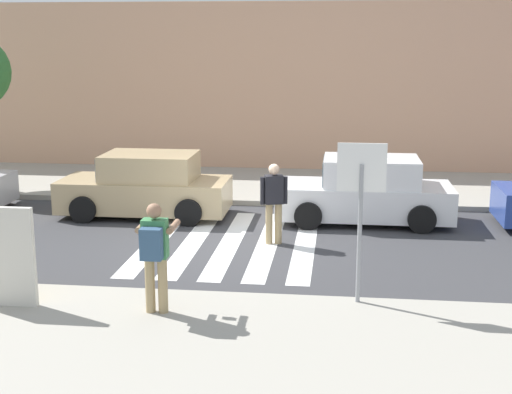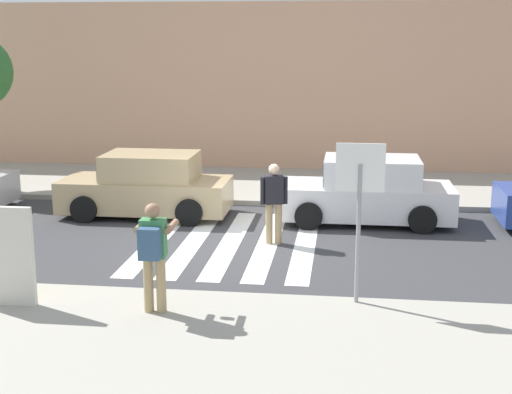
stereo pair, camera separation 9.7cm
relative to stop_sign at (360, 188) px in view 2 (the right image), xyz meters
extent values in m
plane|color=#38383A|center=(-2.63, 3.39, -2.01)|extent=(120.00, 120.00, 0.00)
cube|color=#9E998C|center=(-2.63, -2.81, -1.94)|extent=(60.00, 6.00, 0.14)
cube|color=#9E998C|center=(-2.63, 9.39, -1.94)|extent=(60.00, 4.80, 0.14)
cube|color=tan|center=(-2.63, 13.79, 0.69)|extent=(56.00, 4.00, 5.41)
cube|color=silver|center=(-4.23, 3.59, -2.01)|extent=(0.44, 5.20, 0.01)
cube|color=silver|center=(-3.43, 3.59, -2.01)|extent=(0.44, 5.20, 0.01)
cube|color=silver|center=(-2.63, 3.59, -2.01)|extent=(0.44, 5.20, 0.01)
cube|color=silver|center=(-1.83, 3.59, -2.01)|extent=(0.44, 5.20, 0.01)
cube|color=silver|center=(-1.03, 3.59, -2.01)|extent=(0.44, 5.20, 0.01)
cylinder|color=gray|center=(0.00, -0.01, -0.75)|extent=(0.07, 0.07, 2.24)
cube|color=white|center=(0.00, 0.00, 0.32)|extent=(0.76, 0.03, 0.76)
cube|color=red|center=(0.00, 0.02, 0.32)|extent=(0.66, 0.02, 0.66)
cylinder|color=tan|center=(-3.19, -0.83, -1.43)|extent=(0.15, 0.15, 0.88)
cylinder|color=tan|center=(-2.99, -0.83, -1.43)|extent=(0.15, 0.15, 0.88)
cube|color=#3D844C|center=(-3.09, -0.83, -0.69)|extent=(0.38, 0.25, 0.60)
sphere|color=#A37556|center=(-3.09, -0.83, -0.26)|extent=(0.23, 0.23, 0.23)
cylinder|color=#A37556|center=(-3.33, -0.61, -0.56)|extent=(0.11, 0.58, 0.10)
cylinder|color=#A37556|center=(-2.85, -0.60, -0.56)|extent=(0.11, 0.58, 0.10)
cube|color=black|center=(-3.09, -0.43, -0.53)|extent=(0.14, 0.10, 0.10)
cube|color=#335170|center=(-3.08, -1.06, -0.71)|extent=(0.32, 0.21, 0.48)
cylinder|color=tan|center=(-1.79, 3.57, -1.57)|extent=(0.15, 0.15, 0.88)
cylinder|color=tan|center=(-1.60, 3.62, -1.57)|extent=(0.15, 0.15, 0.88)
cube|color=black|center=(-1.70, 3.59, -0.83)|extent=(0.43, 0.32, 0.60)
sphere|color=beige|center=(-1.70, 3.59, -0.40)|extent=(0.23, 0.23, 0.23)
cylinder|color=black|center=(-1.93, 3.54, -0.85)|extent=(0.10, 0.10, 0.58)
cylinder|color=black|center=(-1.46, 3.65, -0.85)|extent=(0.10, 0.10, 0.58)
cube|color=tan|center=(-5.07, 5.69, -1.48)|extent=(4.10, 1.70, 0.76)
cube|color=tan|center=(-4.92, 5.69, -0.78)|extent=(2.20, 1.56, 0.64)
cube|color=slate|center=(-5.99, 5.69, -0.78)|extent=(0.10, 1.50, 0.54)
cube|color=slate|center=(-3.95, 5.69, -0.78)|extent=(0.10, 1.50, 0.51)
cylinder|color=black|center=(-6.34, 4.84, -1.69)|extent=(0.64, 0.22, 0.64)
cylinder|color=black|center=(-6.34, 6.54, -1.69)|extent=(0.64, 0.22, 0.64)
cylinder|color=black|center=(-3.80, 4.84, -1.69)|extent=(0.64, 0.22, 0.64)
cylinder|color=black|center=(-3.80, 6.54, -1.69)|extent=(0.64, 0.22, 0.64)
cube|color=white|center=(0.25, 5.69, -1.48)|extent=(4.10, 1.70, 0.76)
cube|color=white|center=(0.40, 5.69, -0.78)|extent=(2.20, 1.56, 0.64)
cube|color=slate|center=(-0.67, 5.69, -0.78)|extent=(0.10, 1.50, 0.54)
cube|color=slate|center=(1.37, 5.69, -0.78)|extent=(0.10, 1.50, 0.51)
cylinder|color=black|center=(-1.02, 4.84, -1.69)|extent=(0.64, 0.22, 0.64)
cylinder|color=black|center=(-1.02, 6.54, -1.69)|extent=(0.64, 0.22, 0.64)
cylinder|color=black|center=(1.52, 4.84, -1.69)|extent=(0.64, 0.22, 0.64)
cylinder|color=black|center=(1.52, 6.54, -1.69)|extent=(0.64, 0.22, 0.64)
cube|color=beige|center=(-5.57, -0.82, -1.07)|extent=(1.10, 0.10, 1.60)
cube|color=#E5B74C|center=(-5.57, -0.76, -1.07)|extent=(0.96, 0.02, 1.46)
camera|label=1|loc=(-0.34, -10.94, 2.27)|focal=50.00mm
camera|label=2|loc=(-0.24, -10.93, 2.27)|focal=50.00mm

